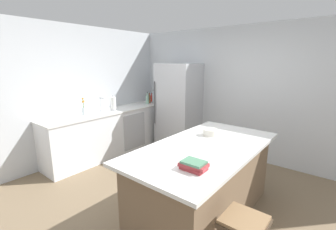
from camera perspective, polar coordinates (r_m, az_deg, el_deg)
ground_plane at (r=3.44m, az=0.26°, el=-20.85°), size 7.20×7.20×0.00m
wall_rear at (r=4.86m, az=17.22°, el=5.15°), size 6.00×0.10×2.60m
wall_left at (r=4.83m, az=-23.10°, el=4.64°), size 0.10×6.00×2.60m
counter_run_left at (r=5.06m, az=-13.56°, el=-4.00°), size 0.64×2.87×0.93m
kitchen_island at (r=3.04m, az=8.82°, el=-15.60°), size 1.11×2.15×0.93m
refrigerator at (r=5.16m, az=2.60°, el=2.09°), size 0.85×0.73×1.88m
sink_faucet at (r=4.84m, az=-16.23°, el=2.64°), size 0.15×0.05×0.30m
flower_vase at (r=4.63m, az=-20.07°, el=1.23°), size 0.08×0.08×0.33m
paper_towel_roll at (r=4.94m, az=-13.36°, el=2.72°), size 0.14×0.14×0.31m
hot_sauce_bottle at (r=5.86m, az=-4.05°, el=4.17°), size 0.05×0.05×0.22m
soda_bottle at (r=5.68m, az=-3.58°, el=4.31°), size 0.07×0.07×0.32m
vinegar_bottle at (r=5.66m, az=-4.58°, el=3.99°), size 0.05×0.05×0.25m
gin_bottle at (r=5.57m, az=-5.10°, el=3.91°), size 0.08×0.08×0.28m
cookbook_stack at (r=2.23m, az=6.36°, el=-12.23°), size 0.27×0.19×0.09m
mixing_bowl at (r=3.24m, az=10.31°, el=-4.18°), size 0.20×0.20×0.09m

